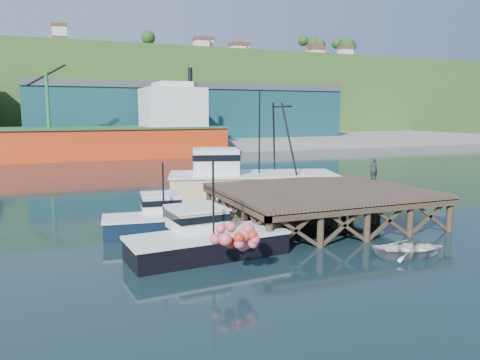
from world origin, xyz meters
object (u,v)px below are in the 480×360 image
trawler (249,179)px  dinghy (410,249)px  boat_black (205,237)px  boat_navy (162,218)px  dockworker (374,169)px

trawler → dinghy: 15.92m
boat_black → trawler: size_ratio=0.58×
boat_navy → trawler: trawler is taller
boat_black → boat_navy: bearing=96.2°
dinghy → boat_navy: bearing=62.6°
boat_black → dinghy: (8.95, -3.89, -0.51)m
trawler → dockworker: trawler is taller
dinghy → dockworker: bearing=-14.3°
dockworker → trawler: bearing=-21.4°
trawler → dockworker: 9.28m
boat_navy → dinghy: size_ratio=2.01×
boat_black → dockworker: 15.27m
boat_navy → trawler: size_ratio=0.51×
boat_navy → boat_black: 4.98m
dinghy → dockworker: 11.07m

